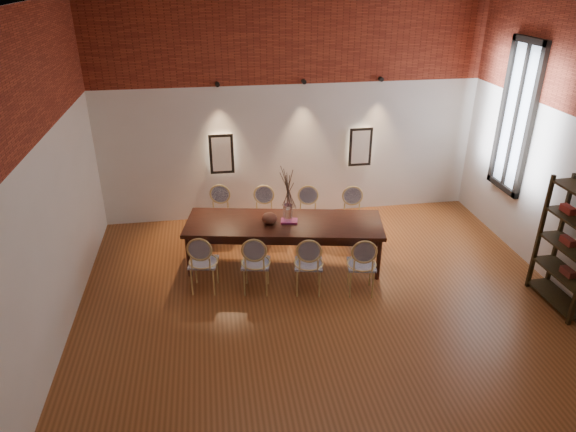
{
  "coord_description": "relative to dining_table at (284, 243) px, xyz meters",
  "views": [
    {
      "loc": [
        -1.49,
        -5.5,
        4.36
      ],
      "look_at": [
        -0.43,
        1.21,
        1.05
      ],
      "focal_mm": 32.0,
      "sensor_mm": 36.0,
      "label": 1
    }
  ],
  "objects": [
    {
      "name": "chair_near_c",
      "position": [
        0.23,
        -0.83,
        0.09
      ],
      "size": [
        0.51,
        0.51,
        0.94
      ],
      "primitive_type": null,
      "rotation": [
        0.0,
        0.0,
        -0.19
      ],
      "color": "tan",
      "rests_on": "floor"
    },
    {
      "name": "window_glass",
      "position": [
        3.89,
        0.39,
        1.77
      ],
      "size": [
        0.02,
        0.78,
        2.38
      ],
      "primitive_type": "cube",
      "color": "silver",
      "rests_on": "wall_right"
    },
    {
      "name": "chair_far_d",
      "position": [
        1.28,
        0.55,
        0.09
      ],
      "size": [
        0.51,
        0.51,
        0.94
      ],
      "primitive_type": null,
      "rotation": [
        0.0,
        0.0,
        2.96
      ],
      "color": "tan",
      "rests_on": "floor"
    },
    {
      "name": "vase",
      "position": [
        0.06,
        -0.01,
        0.53
      ],
      "size": [
        0.14,
        0.14,
        0.3
      ],
      "primitive_type": "cylinder",
      "color": "silver",
      "rests_on": "dining_table"
    },
    {
      "name": "brick_band_back",
      "position": [
        0.43,
        1.87,
        2.88
      ],
      "size": [
        7.0,
        0.02,
        1.5
      ],
      "primitive_type": "cube",
      "color": "maroon",
      "rests_on": "ground"
    },
    {
      "name": "shelving_rack",
      "position": [
        3.71,
        -1.69,
        0.53
      ],
      "size": [
        0.4,
        1.01,
        1.8
      ],
      "primitive_type": null,
      "rotation": [
        0.0,
        0.0,
        0.02
      ],
      "color": "black",
      "rests_on": "floor"
    },
    {
      "name": "book",
      "position": [
        0.08,
        -0.0,
        0.39
      ],
      "size": [
        0.29,
        0.22,
        0.03
      ],
      "primitive_type": "cube",
      "rotation": [
        0.0,
        0.0,
        -0.19
      ],
      "color": "#9A2E69",
      "rests_on": "dining_table"
    },
    {
      "name": "dining_table",
      "position": [
        0.0,
        0.0,
        0.0
      ],
      "size": [
        3.2,
        1.54,
        0.75
      ],
      "primitive_type": "cube",
      "rotation": [
        0.0,
        0.0,
        -0.19
      ],
      "color": "#34150D",
      "rests_on": "floor"
    },
    {
      "name": "window_mullion",
      "position": [
        3.87,
        0.39,
        1.77
      ],
      "size": [
        0.06,
        0.06,
        2.4
      ],
      "primitive_type": "cube",
      "color": "black",
      "rests_on": "wall_right"
    },
    {
      "name": "chair_far_c",
      "position": [
        0.52,
        0.69,
        0.09
      ],
      "size": [
        0.51,
        0.51,
        0.94
      ],
      "primitive_type": null,
      "rotation": [
        0.0,
        0.0,
        2.96
      ],
      "color": "tan",
      "rests_on": "floor"
    },
    {
      "name": "chair_far_a",
      "position": [
        -0.99,
        0.97,
        0.09
      ],
      "size": [
        0.51,
        0.51,
        0.94
      ],
      "primitive_type": null,
      "rotation": [
        0.0,
        0.0,
        2.96
      ],
      "color": "tan",
      "rests_on": "floor"
    },
    {
      "name": "chair_near_a",
      "position": [
        -1.28,
        -0.55,
        0.09
      ],
      "size": [
        0.51,
        0.51,
        0.94
      ],
      "primitive_type": null,
      "rotation": [
        0.0,
        0.0,
        -0.19
      ],
      "color": "tan",
      "rests_on": "floor"
    },
    {
      "name": "wall_front",
      "position": [
        0.43,
        -5.16,
        1.62
      ],
      "size": [
        7.0,
        0.1,
        4.0
      ],
      "primitive_type": "cube",
      "color": "silver",
      "rests_on": "ground"
    },
    {
      "name": "ceiling",
      "position": [
        0.43,
        -1.61,
        3.63
      ],
      "size": [
        7.0,
        7.0,
        0.02
      ],
      "primitive_type": "cube",
      "color": "silver",
      "rests_on": "ground"
    },
    {
      "name": "niche_right",
      "position": [
        1.73,
        1.84,
        0.93
      ],
      "size": [
        0.36,
        0.06,
        0.66
      ],
      "primitive_type": "cube",
      "color": "#FFEAC6",
      "rests_on": "wall_back"
    },
    {
      "name": "chair_near_b",
      "position": [
        -0.52,
        -0.69,
        0.09
      ],
      "size": [
        0.51,
        0.51,
        0.94
      ],
      "primitive_type": null,
      "rotation": [
        0.0,
        0.0,
        -0.19
      ],
      "color": "tan",
      "rests_on": "floor"
    },
    {
      "name": "bowl",
      "position": [
        -0.23,
        -0.01,
        0.46
      ],
      "size": [
        0.24,
        0.24,
        0.18
      ],
      "primitive_type": "ellipsoid",
      "color": "#582C1F",
      "rests_on": "dining_table"
    },
    {
      "name": "spot_fixture_right",
      "position": [
        2.03,
        1.81,
        2.17
      ],
      "size": [
        0.08,
        0.1,
        0.08
      ],
      "primitive_type": "cylinder",
      "rotation": [
        1.57,
        0.0,
        0.0
      ],
      "color": "black",
      "rests_on": "wall_back"
    },
    {
      "name": "chair_near_d",
      "position": [
        0.99,
        -0.97,
        0.09
      ],
      "size": [
        0.51,
        0.51,
        0.94
      ],
      "primitive_type": null,
      "rotation": [
        0.0,
        0.0,
        -0.19
      ],
      "color": "tan",
      "rests_on": "floor"
    },
    {
      "name": "wall_left",
      "position": [
        -3.12,
        -1.61,
        1.62
      ],
      "size": [
        0.1,
        7.0,
        4.0
      ],
      "primitive_type": "cube",
      "color": "silver",
      "rests_on": "ground"
    },
    {
      "name": "dried_branches",
      "position": [
        0.06,
        -0.01,
        0.98
      ],
      "size": [
        0.5,
        0.5,
        0.7
      ],
      "primitive_type": null,
      "color": "#4F3A2E",
      "rests_on": "vase"
    },
    {
      "name": "chair_far_b",
      "position": [
        -0.23,
        0.83,
        0.09
      ],
      "size": [
        0.51,
        0.51,
        0.94
      ],
      "primitive_type": null,
      "rotation": [
        0.0,
        0.0,
        2.96
      ],
      "color": "tan",
      "rests_on": "floor"
    },
    {
      "name": "brick_band_left",
      "position": [
        -3.05,
        -1.61,
        2.88
      ],
      "size": [
        0.02,
        7.0,
        1.5
      ],
      "primitive_type": "cube",
      "color": "maroon",
      "rests_on": "ground"
    },
    {
      "name": "wall_back",
      "position": [
        0.43,
        1.94,
        1.62
      ],
      "size": [
        7.0,
        0.1,
        4.0
      ],
      "primitive_type": "cube",
      "color": "silver",
      "rests_on": "ground"
    },
    {
      "name": "niche_left",
      "position": [
        -0.87,
        1.84,
        0.93
      ],
      "size": [
        0.36,
        0.06,
        0.66
      ],
      "primitive_type": "cube",
      "color": "#FFEAC6",
      "rests_on": "wall_back"
    },
    {
      "name": "floor",
      "position": [
        0.43,
        -1.61,
        -0.39
      ],
      "size": [
        7.0,
        7.0,
        0.02
      ],
      "primitive_type": "cube",
      "color": "brown",
      "rests_on": "ground"
    },
    {
      "name": "spot_fixture_mid",
      "position": [
        0.63,
        1.81,
        2.17
      ],
      "size": [
        0.08,
        0.1,
        0.08
      ],
      "primitive_type": "cylinder",
      "rotation": [
        1.57,
        0.0,
        0.0
      ],
      "color": "black",
      "rests_on": "wall_back"
    },
    {
      "name": "brick_band_front",
      "position": [
        0.43,
        -5.09,
        2.88
      ],
      "size": [
        7.0,
        0.02,
        1.5
      ],
      "primitive_type": "cube",
      "color": "maroon",
      "rests_on": "ground"
    },
    {
      "name": "spot_fixture_left",
      "position": [
        -0.87,
        1.81,
        2.17
      ],
      "size": [
        0.08,
        0.1,
        0.08
      ],
      "primitive_type": "cylinder",
      "rotation": [
        1.57,
        0.0,
        0.0
      ],
      "color": "black",
      "rests_on": "wall_back"
    },
    {
      "name": "window_frame",
      "position": [
        3.87,
        0.39,
        1.77
      ],
      "size": [
        0.08,
        0.9,
        2.5
      ],
      "primitive_type": "cube",
      "color": "black",
      "rests_on": "wall_right"
    }
  ]
}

